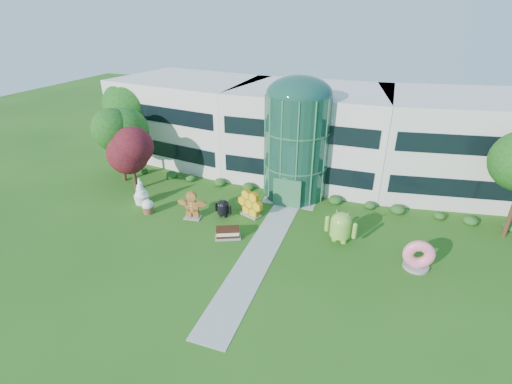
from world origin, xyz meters
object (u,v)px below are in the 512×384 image
(android_black, at_px, (223,207))
(android_green, at_px, (341,225))
(gingerbread, at_px, (192,205))
(donut, at_px, (418,254))

(android_black, bearing_deg, android_green, -0.65)
(android_black, xyz_separation_m, gingerbread, (-2.46, -1.08, 0.37))
(android_black, height_order, donut, donut)
(android_green, xyz_separation_m, donut, (5.63, -1.52, -0.36))
(android_black, bearing_deg, donut, -4.99)
(donut, xyz_separation_m, gingerbread, (-18.37, 1.00, 0.16))
(android_green, bearing_deg, donut, -5.18)
(android_black, distance_m, gingerbread, 2.71)
(gingerbread, bearing_deg, android_black, 16.52)
(android_green, bearing_deg, android_black, -173.16)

